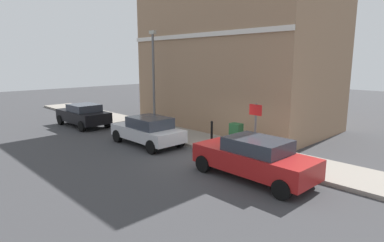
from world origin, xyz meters
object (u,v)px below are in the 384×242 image
street_sign (255,123)px  car_silver (148,130)px  car_red (254,158)px  car_black (83,115)px  bollard_far_kerb (170,127)px  lamppost (154,75)px  utility_cabinet (236,136)px  bollard_near_cabinet (212,130)px

street_sign → car_silver: bearing=105.1°
car_red → car_black: size_ratio=1.09×
car_black → bollard_far_kerb: (1.56, -6.76, -0.05)m
car_red → bollard_far_kerb: 6.46m
bollard_far_kerb → lamppost: 3.99m
utility_cabinet → street_sign: (-0.85, -1.63, 0.98)m
car_red → utility_cabinet: (2.41, 2.69, -0.10)m
bollard_near_cabinet → street_sign: bearing=-106.4°
bollard_near_cabinet → lamppost: size_ratio=0.18×
car_red → street_sign: size_ratio=1.95×
lamppost → car_red: bearing=-105.9°
car_black → utility_cabinet: size_ratio=3.59×
car_red → car_silver: bearing=0.3°
car_red → lamppost: size_ratio=0.78×
car_red → lamppost: 9.80m
street_sign → lamppost: bearing=82.7°
utility_cabinet → street_sign: bearing=-117.6°
car_red → street_sign: 2.08m
car_silver → car_black: size_ratio=0.98×
car_black → street_sign: 12.13m
bollard_near_cabinet → car_silver: bearing=138.7°
utility_cabinet → lamppost: bearing=88.4°
car_silver → utility_cabinet: size_ratio=3.52×
bollard_far_kerb → car_silver: bearing=175.1°
car_red → bollard_near_cabinet: 4.98m
car_black → bollard_near_cabinet: car_black is taller
utility_cabinet → street_sign: 2.08m
car_silver → car_black: 6.64m
bollard_near_cabinet → lamppost: (0.08, 4.80, 2.60)m
car_red → bollard_near_cabinet: bearing=-29.0°
street_sign → car_red: bearing=-145.7°
car_red → lamppost: lamppost is taller
bollard_near_cabinet → lamppost: 5.46m
lamppost → street_sign: bearing=-97.3°
street_sign → car_black: bearing=97.8°
car_silver → car_black: car_black is taller
car_black → street_sign: street_sign is taller
bollard_far_kerb → street_sign: bearing=-89.1°
car_black → lamppost: 5.41m
car_red → car_black: 13.05m
car_red → car_black: bearing=1.7°
car_red → bollard_far_kerb: (1.48, 6.29, -0.07)m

